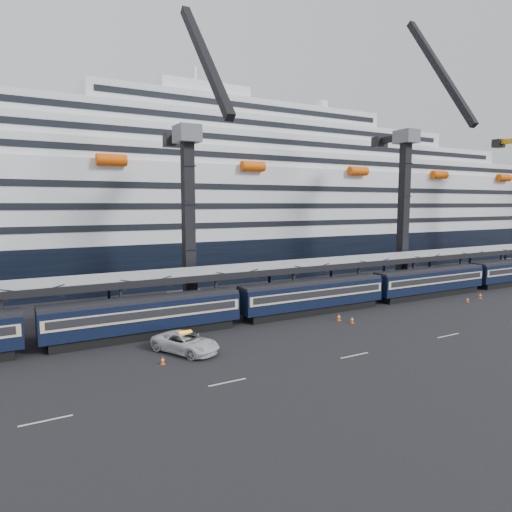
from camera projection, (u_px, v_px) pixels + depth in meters
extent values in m
plane|color=black|center=(429.00, 324.00, 49.09)|extent=(260.00, 260.00, 0.00)
cube|color=beige|center=(46.00, 421.00, 27.14)|extent=(3.00, 0.15, 0.02)
cube|color=beige|center=(227.00, 382.00, 32.98)|extent=(3.00, 0.15, 0.02)
cube|color=beige|center=(354.00, 355.00, 38.82)|extent=(3.00, 0.15, 0.02)
cube|color=beige|center=(448.00, 336.00, 44.66)|extent=(3.00, 0.15, 0.02)
cube|color=black|center=(146.00, 333.00, 44.08)|extent=(17.48, 2.40, 0.90)
cube|color=black|center=(145.00, 315.00, 43.88)|extent=(19.00, 2.80, 2.70)
cube|color=beige|center=(145.00, 311.00, 43.84)|extent=(18.62, 2.92, 1.05)
cube|color=black|center=(145.00, 311.00, 43.84)|extent=(17.86, 2.98, 0.70)
cube|color=black|center=(145.00, 299.00, 43.71)|extent=(19.00, 2.50, 0.35)
cube|color=black|center=(313.00, 309.00, 53.81)|extent=(17.48, 2.40, 0.90)
cube|color=black|center=(313.00, 294.00, 53.61)|extent=(19.00, 2.80, 2.70)
cube|color=beige|center=(313.00, 292.00, 53.57)|extent=(18.62, 2.92, 1.05)
cube|color=black|center=(314.00, 291.00, 53.57)|extent=(17.86, 2.98, 0.70)
cube|color=black|center=(314.00, 282.00, 53.44)|extent=(19.00, 2.50, 0.35)
cube|color=black|center=(429.00, 293.00, 63.54)|extent=(17.48, 2.40, 0.90)
cube|color=black|center=(430.00, 280.00, 63.34)|extent=(19.00, 2.80, 2.70)
cube|color=beige|center=(430.00, 278.00, 63.30)|extent=(18.62, 2.92, 1.05)
cube|color=black|center=(430.00, 278.00, 63.30)|extent=(17.86, 2.98, 0.70)
cube|color=black|center=(430.00, 270.00, 63.17)|extent=(19.00, 2.50, 0.35)
cube|color=#929599|center=(344.00, 260.00, 60.60)|extent=(130.00, 6.00, 0.25)
cube|color=black|center=(360.00, 265.00, 58.04)|extent=(130.00, 0.25, 0.70)
cube|color=black|center=(330.00, 260.00, 63.24)|extent=(130.00, 0.25, 0.70)
cube|color=black|center=(3.00, 323.00, 39.03)|extent=(0.25, 0.25, 5.40)
cube|color=black|center=(2.00, 310.00, 43.88)|extent=(0.25, 0.25, 5.40)
cube|color=black|center=(121.00, 310.00, 43.89)|extent=(0.25, 0.25, 5.40)
cube|color=black|center=(109.00, 299.00, 48.74)|extent=(0.25, 0.25, 5.40)
cube|color=black|center=(216.00, 299.00, 48.76)|extent=(0.25, 0.25, 5.40)
cube|color=black|center=(196.00, 291.00, 53.61)|extent=(0.25, 0.25, 5.40)
cube|color=black|center=(294.00, 291.00, 53.62)|extent=(0.25, 0.25, 5.40)
cube|color=black|center=(269.00, 283.00, 58.47)|extent=(0.25, 0.25, 5.40)
cube|color=black|center=(358.00, 283.00, 58.49)|extent=(0.25, 0.25, 5.40)
cube|color=black|center=(331.00, 277.00, 63.34)|extent=(0.25, 0.25, 5.40)
cube|color=black|center=(413.00, 277.00, 63.35)|extent=(0.25, 0.25, 5.40)
cube|color=black|center=(384.00, 272.00, 68.20)|extent=(0.25, 0.25, 5.40)
cube|color=black|center=(460.00, 272.00, 68.22)|extent=(0.25, 0.25, 5.40)
cube|color=black|center=(429.00, 267.00, 73.07)|extent=(0.25, 0.25, 5.40)
cube|color=black|center=(501.00, 267.00, 73.08)|extent=(0.25, 0.25, 5.40)
cube|color=black|center=(470.00, 263.00, 77.93)|extent=(0.25, 0.25, 5.40)
cube|color=black|center=(505.00, 260.00, 82.80)|extent=(0.25, 0.25, 5.40)
cube|color=black|center=(236.00, 252.00, 88.54)|extent=(200.00, 28.00, 7.00)
cube|color=silver|center=(236.00, 203.00, 87.45)|extent=(190.00, 26.88, 12.00)
cube|color=silver|center=(236.00, 163.00, 86.60)|extent=(160.00, 24.64, 3.00)
cube|color=black|center=(269.00, 158.00, 75.88)|extent=(153.60, 0.12, 0.90)
cube|color=silver|center=(235.00, 147.00, 86.25)|extent=(124.00, 21.84, 3.00)
cube|color=black|center=(265.00, 140.00, 76.75)|extent=(119.04, 0.12, 0.90)
cube|color=silver|center=(235.00, 131.00, 85.91)|extent=(90.00, 19.04, 3.00)
cube|color=black|center=(261.00, 123.00, 77.62)|extent=(86.40, 0.12, 0.90)
cube|color=silver|center=(235.00, 115.00, 85.57)|extent=(56.00, 16.24, 3.00)
cube|color=black|center=(257.00, 107.00, 78.49)|extent=(53.76, 0.12, 0.90)
cube|color=silver|center=(195.00, 96.00, 81.39)|extent=(16.00, 12.00, 2.50)
cylinder|color=silver|center=(321.00, 109.00, 94.96)|extent=(2.80, 2.80, 3.00)
cylinder|color=#EF5407|center=(111.00, 160.00, 61.98)|extent=(4.00, 1.60, 1.60)
cylinder|color=#EF5407|center=(253.00, 166.00, 72.68)|extent=(4.00, 1.60, 1.60)
cylinder|color=#EF5407|center=(358.00, 171.00, 83.39)|extent=(4.00, 1.60, 1.60)
cylinder|color=#EF5407|center=(439.00, 175.00, 94.09)|extent=(4.00, 1.60, 1.60)
cylinder|color=#EF5407|center=(504.00, 178.00, 104.80)|extent=(4.00, 1.60, 1.60)
cube|color=#505258|center=(190.00, 301.00, 55.71)|extent=(4.50, 4.50, 2.00)
cube|color=black|center=(188.00, 219.00, 54.57)|extent=(1.30, 1.30, 18.00)
cube|color=#505258|center=(187.00, 134.00, 53.42)|extent=(2.60, 3.20, 2.00)
cube|color=black|center=(206.00, 59.00, 47.63)|extent=(0.90, 12.26, 14.37)
cube|color=black|center=(180.00, 137.00, 55.61)|extent=(0.90, 5.04, 0.90)
cube|color=black|center=(173.00, 141.00, 57.81)|extent=(2.20, 1.60, 1.60)
cube|color=#505258|center=(401.00, 279.00, 71.87)|extent=(4.50, 4.50, 2.00)
cube|color=black|center=(404.00, 209.00, 70.61)|extent=(1.30, 1.30, 20.00)
cube|color=#505258|center=(406.00, 137.00, 69.36)|extent=(2.60, 3.20, 2.00)
cube|color=black|center=(440.00, 71.00, 63.45)|extent=(0.90, 12.21, 16.90)
cube|color=black|center=(393.00, 139.00, 71.78)|extent=(0.90, 5.60, 0.90)
cube|color=black|center=(380.00, 142.00, 74.23)|extent=(2.20, 1.60, 1.60)
cube|color=orange|center=(512.00, 141.00, 88.48)|extent=(0.90, 5.60, 0.90)
cube|color=black|center=(498.00, 144.00, 90.92)|extent=(2.20, 1.60, 1.60)
imported|color=silver|center=(186.00, 343.00, 39.55)|extent=(5.45, 6.94, 1.75)
imported|color=#C5D80B|center=(181.00, 341.00, 39.90)|extent=(0.78, 0.72, 1.78)
cube|color=#EF5407|center=(163.00, 364.00, 36.70)|extent=(0.34, 0.34, 0.04)
cone|color=#EF5407|center=(163.00, 360.00, 36.67)|extent=(0.29, 0.29, 0.64)
cylinder|color=white|center=(163.00, 360.00, 36.67)|extent=(0.24, 0.24, 0.11)
cube|color=#EF5407|center=(352.00, 323.00, 49.36)|extent=(0.40, 0.40, 0.04)
cone|color=#EF5407|center=(352.00, 319.00, 49.32)|extent=(0.33, 0.33, 0.75)
cylinder|color=white|center=(352.00, 319.00, 49.32)|extent=(0.28, 0.28, 0.13)
cube|color=#EF5407|center=(339.00, 320.00, 50.40)|extent=(0.43, 0.43, 0.05)
cone|color=#EF5407|center=(339.00, 317.00, 50.36)|extent=(0.36, 0.36, 0.81)
cylinder|color=white|center=(339.00, 317.00, 50.36)|extent=(0.31, 0.31, 0.14)
cube|color=#EF5407|center=(468.00, 302.00, 59.85)|extent=(0.35, 0.35, 0.04)
cone|color=#EF5407|center=(468.00, 299.00, 59.81)|extent=(0.29, 0.29, 0.66)
cylinder|color=white|center=(468.00, 299.00, 59.81)|extent=(0.25, 0.25, 0.11)
cube|color=#EF5407|center=(480.00, 298.00, 62.16)|extent=(0.43, 0.43, 0.04)
cone|color=#EF5407|center=(480.00, 295.00, 62.12)|extent=(0.36, 0.36, 0.81)
cylinder|color=white|center=(480.00, 295.00, 62.12)|extent=(0.30, 0.30, 0.13)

